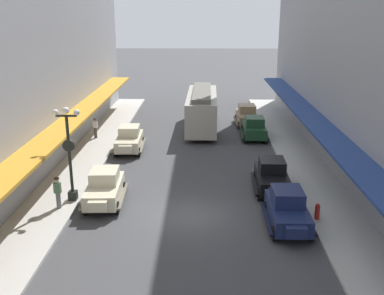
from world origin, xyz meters
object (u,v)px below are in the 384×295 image
object	(u,v)px
fire_hydrant	(317,211)
parked_car_3	(247,115)
parked_car_1	(254,127)
parked_car_2	(104,187)
streetcar	(202,108)
pedestrian_1	(58,193)
pedestrian_0	(95,128)
parked_car_0	(272,175)
parked_car_5	(129,138)
lamp_post_with_clock	(69,150)
parked_car_4	(288,208)

from	to	relation	value
fire_hydrant	parked_car_3	bearing A→B (deg)	94.98
parked_car_1	parked_car_2	size ratio (longest dim) A/B	0.99
parked_car_2	streetcar	distance (m)	16.55
fire_hydrant	pedestrian_1	xyz separation A→B (m)	(-13.20, 0.99, 0.45)
streetcar	pedestrian_0	distance (m)	9.25
parked_car_1	parked_car_0	bearing A→B (deg)	-90.90
fire_hydrant	parked_car_2	bearing A→B (deg)	169.70
parked_car_5	lamp_post_with_clock	size ratio (longest dim) A/B	0.83
parked_car_2	streetcar	xyz separation A→B (m)	(5.23, 15.67, 0.96)
parked_car_4	parked_car_2	bearing A→B (deg)	164.96
parked_car_2	parked_car_5	distance (m)	9.40
lamp_post_with_clock	pedestrian_0	world-z (taller)	lamp_post_with_clock
parked_car_2	lamp_post_with_clock	world-z (taller)	lamp_post_with_clock
parked_car_4	pedestrian_1	distance (m)	11.71
parked_car_4	parked_car_5	size ratio (longest dim) A/B	0.99
parked_car_5	pedestrian_0	xyz separation A→B (m)	(-3.19, 2.86, 0.05)
parked_car_4	parked_car_0	bearing A→B (deg)	91.14
parked_car_1	fire_hydrant	world-z (taller)	parked_car_1
lamp_post_with_clock	parked_car_1	bearing A→B (deg)	48.77
parked_car_1	parked_car_3	bearing A→B (deg)	92.24
parked_car_3	pedestrian_1	bearing A→B (deg)	-122.36
parked_car_4	lamp_post_with_clock	xyz separation A→B (m)	(-11.16, 2.59, 2.04)
lamp_post_with_clock	pedestrian_0	distance (m)	12.45
parked_car_2	pedestrian_1	distance (m)	2.44
parked_car_2	streetcar	world-z (taller)	streetcar
parked_car_3	lamp_post_with_clock	size ratio (longest dim) A/B	0.83
parked_car_4	pedestrian_0	world-z (taller)	parked_car_4
parked_car_3	pedestrian_0	bearing A→B (deg)	-158.66
pedestrian_0	pedestrian_1	world-z (taller)	pedestrian_1
lamp_post_with_clock	fire_hydrant	xyz separation A→B (m)	(12.75, -2.06, -2.42)
pedestrian_1	parked_car_5	bearing A→B (deg)	78.61
streetcar	parked_car_3	bearing A→B (deg)	20.38
fire_hydrant	pedestrian_0	size ratio (longest dim) A/B	0.50
parked_car_4	streetcar	distance (m)	18.69
streetcar	lamp_post_with_clock	xyz separation A→B (m)	(-7.00, -15.60, 1.08)
parked_car_1	parked_car_5	bearing A→B (deg)	-159.95
streetcar	fire_hydrant	xyz separation A→B (m)	(5.75, -17.67, -1.34)
pedestrian_1	fire_hydrant	bearing A→B (deg)	-4.28
pedestrian_0	parked_car_4	bearing A→B (deg)	-49.32
parked_car_4	parked_car_1	bearing A→B (deg)	89.69
lamp_post_with_clock	pedestrian_0	bearing A→B (deg)	97.20
parked_car_2	parked_car_3	xyz separation A→B (m)	(9.31, 17.19, 0.00)
parked_car_1	parked_car_4	distance (m)	15.42
parked_car_3	fire_hydrant	bearing A→B (deg)	-85.02
pedestrian_0	streetcar	bearing A→B (deg)	21.80
parked_car_3	parked_car_4	bearing A→B (deg)	-89.76
parked_car_1	parked_car_2	bearing A→B (deg)	-126.30
parked_car_0	pedestrian_1	bearing A→B (deg)	-165.61
parked_car_2	fire_hydrant	distance (m)	11.16
parked_car_3	parked_car_4	world-z (taller)	same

